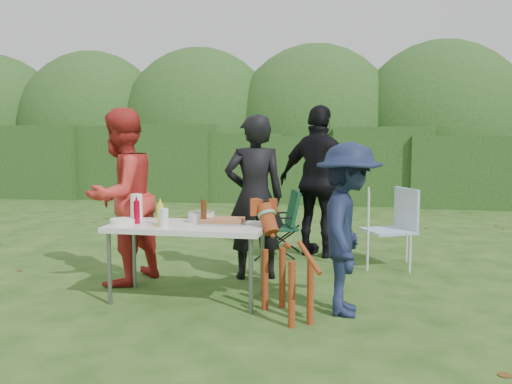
% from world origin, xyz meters
% --- Properties ---
extents(ground, '(80.00, 80.00, 0.00)m').
position_xyz_m(ground, '(0.00, 0.00, 0.00)').
color(ground, '#1E4211').
extents(hedge_row, '(22.00, 1.40, 1.70)m').
position_xyz_m(hedge_row, '(0.00, 8.00, 0.85)').
color(hedge_row, '#23471C').
rests_on(hedge_row, ground).
extents(shrub_backdrop, '(20.00, 2.60, 3.20)m').
position_xyz_m(shrub_backdrop, '(0.00, 9.60, 1.60)').
color(shrub_backdrop, '#3D6628').
rests_on(shrub_backdrop, ground).
extents(folding_table, '(1.50, 0.70, 0.74)m').
position_xyz_m(folding_table, '(-0.36, 0.03, 0.69)').
color(folding_table, silver).
rests_on(folding_table, ground).
extents(person_cook, '(0.77, 0.63, 1.82)m').
position_xyz_m(person_cook, '(0.11, 0.96, 0.91)').
color(person_cook, black).
rests_on(person_cook, ground).
extents(person_red_jacket, '(0.94, 1.07, 1.88)m').
position_xyz_m(person_red_jacket, '(-1.25, 0.48, 0.94)').
color(person_red_jacket, red).
rests_on(person_red_jacket, ground).
extents(person_black_puffy, '(1.26, 0.87, 1.98)m').
position_xyz_m(person_black_puffy, '(0.73, 2.21, 0.99)').
color(person_black_puffy, black).
rests_on(person_black_puffy, ground).
extents(child, '(0.58, 1.00, 1.53)m').
position_xyz_m(child, '(1.16, -0.08, 0.77)').
color(child, '#161F3C').
rests_on(child, ground).
extents(dog, '(0.93, 1.06, 0.97)m').
position_xyz_m(dog, '(0.65, -0.27, 0.48)').
color(dog, maroon).
rests_on(dog, ground).
extents(camping_chair, '(0.69, 0.69, 0.88)m').
position_xyz_m(camping_chair, '(0.20, 2.06, 0.44)').
color(camping_chair, '#123E25').
rests_on(camping_chair, ground).
extents(lawn_chair, '(0.77, 0.77, 0.97)m').
position_xyz_m(lawn_chair, '(1.60, 1.79, 0.48)').
color(lawn_chair, teal).
rests_on(lawn_chair, ground).
extents(food_tray, '(0.45, 0.30, 0.02)m').
position_xyz_m(food_tray, '(-0.04, 0.14, 0.75)').
color(food_tray, '#B7B7BA').
rests_on(food_tray, folding_table).
extents(focaccia_bread, '(0.40, 0.26, 0.04)m').
position_xyz_m(focaccia_bread, '(-0.04, 0.14, 0.78)').
color(focaccia_bread, '#A96A40').
rests_on(focaccia_bread, food_tray).
extents(mustard_bottle, '(0.06, 0.06, 0.20)m').
position_xyz_m(mustard_bottle, '(-0.60, -0.04, 0.84)').
color(mustard_bottle, yellow).
rests_on(mustard_bottle, folding_table).
extents(ketchup_bottle, '(0.06, 0.06, 0.22)m').
position_xyz_m(ketchup_bottle, '(-0.85, -0.02, 0.85)').
color(ketchup_bottle, '#9D0019').
rests_on(ketchup_bottle, folding_table).
extents(beer_bottle, '(0.06, 0.06, 0.24)m').
position_xyz_m(beer_bottle, '(-0.20, 0.06, 0.86)').
color(beer_bottle, '#47230F').
rests_on(beer_bottle, folding_table).
extents(paper_towel_roll, '(0.12, 0.12, 0.26)m').
position_xyz_m(paper_towel_roll, '(-0.97, 0.23, 0.87)').
color(paper_towel_roll, white).
rests_on(paper_towel_roll, folding_table).
extents(cup_stack, '(0.08, 0.08, 0.18)m').
position_xyz_m(cup_stack, '(-0.51, -0.18, 0.83)').
color(cup_stack, white).
rests_on(cup_stack, folding_table).
extents(pasta_bowl, '(0.26, 0.26, 0.10)m').
position_xyz_m(pasta_bowl, '(-0.27, 0.21, 0.79)').
color(pasta_bowl, silver).
rests_on(pasta_bowl, folding_table).
extents(plate_stack, '(0.24, 0.24, 0.05)m').
position_xyz_m(plate_stack, '(-0.98, -0.05, 0.77)').
color(plate_stack, white).
rests_on(plate_stack, folding_table).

